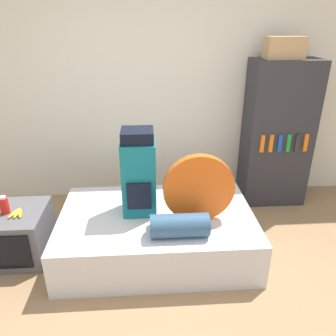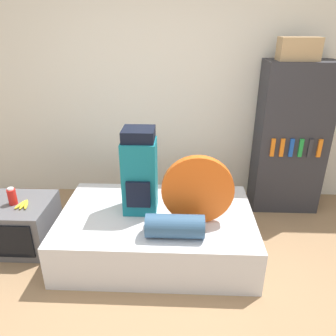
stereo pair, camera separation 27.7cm
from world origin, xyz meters
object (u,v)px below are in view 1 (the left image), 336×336
backpack (139,174)px  sleeping_roll (180,226)px  television (14,234)px  canister (4,205)px  bookshelf (277,135)px  tent_bag (199,188)px  cardboard_box (284,48)px

backpack → sleeping_roll: size_ratio=1.64×
television → canister: size_ratio=3.62×
sleeping_roll → bookshelf: 1.78m
sleeping_roll → bookshelf: bookshelf is taller
tent_bag → sleeping_roll: tent_bag is taller
sleeping_roll → canister: (-1.50, 0.37, 0.03)m
backpack → cardboard_box: size_ratio=2.01×
television → cardboard_box: size_ratio=1.56×
television → backpack: bearing=1.5°
bookshelf → canister: bearing=-162.1°
backpack → cardboard_box: 1.94m
backpack → sleeping_roll: (0.32, -0.40, -0.28)m
backpack → television: bearing=-178.5°
television → canister: bearing=-163.9°
backpack → bookshelf: (1.55, 0.84, 0.04)m
backpack → bookshelf: size_ratio=0.47×
canister → cardboard_box: 3.04m
bookshelf → cardboard_box: cardboard_box is taller
sleeping_roll → television: (-1.48, 0.37, -0.28)m
television → canister: (-0.02, -0.01, 0.31)m
cardboard_box → backpack: bearing=-151.3°
canister → television: bearing=16.1°
cardboard_box → bookshelf: bearing=27.2°
bookshelf → cardboard_box: 0.93m
sleeping_roll → tent_bag: bearing=51.7°
canister → bookshelf: bookshelf is taller
backpack → sleeping_roll: bearing=-51.5°
tent_bag → bookshelf: size_ratio=0.37×
sleeping_roll → bookshelf: bearing=45.5°
tent_bag → cardboard_box: size_ratio=1.59×
bookshelf → backpack: bearing=-151.4°
sleeping_roll → cardboard_box: size_ratio=1.23×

